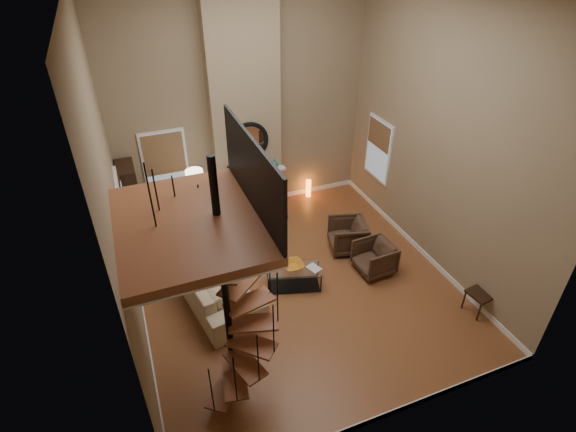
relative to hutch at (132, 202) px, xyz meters
name	(u,v)px	position (x,y,z in m)	size (l,w,h in m)	color
ground	(295,283)	(2.79, -2.83, -0.95)	(6.00, 6.50, 0.01)	#A16033
back_wall	(242,102)	(2.79, 0.42, 1.80)	(6.00, 0.02, 5.50)	#907B5D
front_wall	(405,282)	(2.79, -6.08, 1.80)	(6.00, 0.02, 5.50)	#907B5D
left_wall	(113,196)	(-0.21, -2.83, 1.80)	(0.02, 6.50, 5.50)	#907B5D
right_wall	(441,136)	(5.79, -2.83, 1.80)	(0.02, 6.50, 5.50)	#907B5D
baseboard_back	(248,203)	(2.79, 0.41, -0.89)	(6.00, 0.02, 0.12)	white
baseboard_front	(378,418)	(2.79, -6.07, -0.89)	(6.00, 0.02, 0.12)	white
baseboard_left	(145,321)	(-0.20, -2.83, -0.89)	(0.02, 6.50, 0.12)	white
baseboard_right	(418,248)	(5.78, -2.83, -0.89)	(0.02, 6.50, 0.12)	white
chimney_breast	(244,105)	(2.79, 0.23, 1.80)	(1.60, 0.38, 5.50)	#9E8867
hearth	(256,217)	(2.79, -0.26, -0.93)	(1.50, 0.60, 0.04)	black
firebox	(252,193)	(2.79, 0.03, -0.40)	(0.95, 0.02, 0.72)	black
mantel	(251,173)	(2.79, -0.05, 0.20)	(1.70, 0.18, 0.06)	white
mirror_frame	(249,142)	(2.79, 0.01, 1.00)	(0.94, 0.94, 0.10)	black
mirror_disc	(249,141)	(2.79, 0.02, 1.00)	(0.80, 0.80, 0.01)	white
vase_left	(228,171)	(2.24, -0.01, 0.35)	(0.24, 0.24, 0.25)	black
vase_right	(274,163)	(3.39, -0.01, 0.33)	(0.20, 0.20, 0.21)	#1C635E
window_back	(165,161)	(0.89, 0.40, 0.67)	(1.02, 0.06, 1.52)	white
window_right	(378,149)	(5.76, -0.83, 0.68)	(0.06, 1.02, 1.52)	white
entry_door	(128,224)	(-0.17, -1.03, 0.10)	(0.10, 1.05, 2.16)	white
loft	(197,218)	(0.74, -4.63, 2.29)	(1.70, 2.20, 1.09)	brown
spiral_stair	(227,300)	(1.01, -4.62, 0.83)	(1.47, 1.47, 4.06)	black
hutch	(132,202)	(0.00, 0.00, 0.00)	(0.38, 0.81, 1.82)	black
sofa	(209,277)	(1.12, -2.46, -0.55)	(2.78, 1.09, 0.81)	#C5B188
armchair_near	(351,235)	(4.39, -2.21, -0.60)	(0.78, 0.80, 0.73)	#452E20
armchair_far	(377,257)	(4.53, -3.08, -0.60)	(0.73, 0.75, 0.68)	#452E20
coffee_table	(294,275)	(2.72, -2.90, -0.67)	(1.22, 0.85, 0.43)	silver
bowl	(293,266)	(2.72, -2.85, -0.45)	(0.42, 0.42, 0.10)	orange
book	(313,269)	(3.07, -3.05, -0.49)	(0.21, 0.28, 0.03)	gray
floor_lamp	(195,182)	(1.38, -0.46, 0.46)	(0.39, 0.39, 1.70)	black
accent_lamp	(308,188)	(4.42, 0.22, -0.70)	(0.13, 0.13, 0.47)	orange
side_chair	(485,289)	(5.78, -4.81, -0.42)	(0.48, 0.47, 0.94)	black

